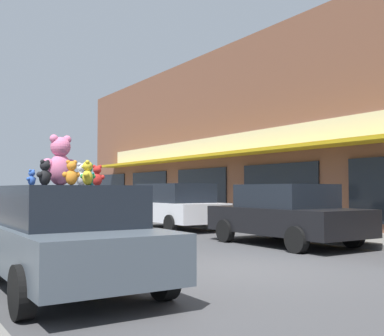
{
  "coord_description": "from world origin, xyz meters",
  "views": [
    {
      "loc": [
        -5.38,
        -6.88,
        1.43
      ],
      "look_at": [
        -0.1,
        1.41,
        1.87
      ],
      "focal_mm": 45.0,
      "sensor_mm": 36.0,
      "label": 1
    }
  ],
  "objects_px": {
    "teddy_bear_yellow": "(87,173)",
    "teddy_bear_teal": "(91,180)",
    "teddy_bear_black": "(45,173)",
    "teddy_bear_red": "(97,176)",
    "teddy_bear_green": "(88,175)",
    "parked_car_far_right": "(174,205)",
    "parked_car_far_center": "(286,214)",
    "plush_art_car": "(67,236)",
    "teddy_bear_purple": "(44,179)",
    "teddy_bear_white": "(82,175)",
    "teddy_bear_giant": "(60,161)",
    "teddy_bear_orange": "(71,173)",
    "teddy_bear_blue": "(32,178)"
  },
  "relations": [
    {
      "from": "teddy_bear_orange",
      "to": "parked_car_far_right",
      "type": "relative_size",
      "value": 0.07
    },
    {
      "from": "plush_art_car",
      "to": "teddy_bear_green",
      "type": "relative_size",
      "value": 12.91
    },
    {
      "from": "teddy_bear_giant",
      "to": "parked_car_far_right",
      "type": "height_order",
      "value": "teddy_bear_giant"
    },
    {
      "from": "teddy_bear_red",
      "to": "parked_car_far_center",
      "type": "xyz_separation_m",
      "value": [
        5.99,
        2.19,
        -0.84
      ]
    },
    {
      "from": "teddy_bear_giant",
      "to": "teddy_bear_orange",
      "type": "height_order",
      "value": "teddy_bear_giant"
    },
    {
      "from": "teddy_bear_orange",
      "to": "parked_car_far_right",
      "type": "xyz_separation_m",
      "value": [
        6.82,
        9.14,
        -0.77
      ]
    },
    {
      "from": "teddy_bear_white",
      "to": "parked_car_far_center",
      "type": "bearing_deg",
      "value": 173.14
    },
    {
      "from": "plush_art_car",
      "to": "teddy_bear_purple",
      "type": "distance_m",
      "value": 1.27
    },
    {
      "from": "teddy_bear_orange",
      "to": "teddy_bear_black",
      "type": "relative_size",
      "value": 0.88
    },
    {
      "from": "teddy_bear_red",
      "to": "teddy_bear_green",
      "type": "bearing_deg",
      "value": 75.73
    },
    {
      "from": "teddy_bear_white",
      "to": "parked_car_far_center",
      "type": "height_order",
      "value": "teddy_bear_white"
    },
    {
      "from": "plush_art_car",
      "to": "teddy_bear_giant",
      "type": "relative_size",
      "value": 5.57
    },
    {
      "from": "teddy_bear_green",
      "to": "teddy_bear_teal",
      "type": "relative_size",
      "value": 1.37
    },
    {
      "from": "teddy_bear_blue",
      "to": "teddy_bear_red",
      "type": "xyz_separation_m",
      "value": [
        0.84,
        -0.58,
        0.03
      ]
    },
    {
      "from": "teddy_bear_blue",
      "to": "teddy_bear_yellow",
      "type": "relative_size",
      "value": 0.79
    },
    {
      "from": "teddy_bear_orange",
      "to": "teddy_bear_black",
      "type": "xyz_separation_m",
      "value": [
        -0.1,
        0.81,
        0.02
      ]
    },
    {
      "from": "teddy_bear_red",
      "to": "parked_car_far_right",
      "type": "distance_m",
      "value": 9.93
    },
    {
      "from": "plush_art_car",
      "to": "teddy_bear_purple",
      "type": "bearing_deg",
      "value": 95.02
    },
    {
      "from": "teddy_bear_green",
      "to": "teddy_bear_red",
      "type": "bearing_deg",
      "value": -123.76
    },
    {
      "from": "teddy_bear_blue",
      "to": "plush_art_car",
      "type": "bearing_deg",
      "value": 73.33
    },
    {
      "from": "teddy_bear_black",
      "to": "teddy_bear_red",
      "type": "distance_m",
      "value": 1.03
    },
    {
      "from": "teddy_bear_giant",
      "to": "teddy_bear_blue",
      "type": "relative_size",
      "value": 2.8
    },
    {
      "from": "teddy_bear_orange",
      "to": "parked_car_far_center",
      "type": "bearing_deg",
      "value": -151.51
    },
    {
      "from": "teddy_bear_giant",
      "to": "parked_car_far_center",
      "type": "height_order",
      "value": "teddy_bear_giant"
    },
    {
      "from": "plush_art_car",
      "to": "teddy_bear_green",
      "type": "height_order",
      "value": "teddy_bear_green"
    },
    {
      "from": "teddy_bear_giant",
      "to": "teddy_bear_blue",
      "type": "height_order",
      "value": "teddy_bear_giant"
    },
    {
      "from": "teddy_bear_white",
      "to": "parked_car_far_right",
      "type": "height_order",
      "value": "teddy_bear_white"
    },
    {
      "from": "teddy_bear_green",
      "to": "teddy_bear_giant",
      "type": "bearing_deg",
      "value": -53.16
    },
    {
      "from": "teddy_bear_green",
      "to": "teddy_bear_blue",
      "type": "height_order",
      "value": "teddy_bear_green"
    },
    {
      "from": "teddy_bear_yellow",
      "to": "teddy_bear_purple",
      "type": "height_order",
      "value": "teddy_bear_yellow"
    },
    {
      "from": "teddy_bear_blue",
      "to": "teddy_bear_teal",
      "type": "distance_m",
      "value": 0.97
    },
    {
      "from": "teddy_bear_yellow",
      "to": "teddy_bear_teal",
      "type": "xyz_separation_m",
      "value": [
        0.67,
        1.63,
        -0.05
      ]
    },
    {
      "from": "parked_car_far_right",
      "to": "teddy_bear_orange",
      "type": "bearing_deg",
      "value": -126.71
    },
    {
      "from": "teddy_bear_teal",
      "to": "parked_car_far_center",
      "type": "height_order",
      "value": "teddy_bear_teal"
    },
    {
      "from": "teddy_bear_green",
      "to": "parked_car_far_right",
      "type": "distance_m",
      "value": 10.63
    },
    {
      "from": "teddy_bear_orange",
      "to": "teddy_bear_white",
      "type": "bearing_deg",
      "value": -111.54
    },
    {
      "from": "teddy_bear_yellow",
      "to": "teddy_bear_black",
      "type": "relative_size",
      "value": 0.93
    },
    {
      "from": "teddy_bear_orange",
      "to": "teddy_bear_blue",
      "type": "bearing_deg",
      "value": -87.78
    },
    {
      "from": "teddy_bear_black",
      "to": "parked_car_far_right",
      "type": "xyz_separation_m",
      "value": [
        6.92,
        8.33,
        -0.79
      ]
    },
    {
      "from": "teddy_bear_black",
      "to": "parked_car_far_center",
      "type": "height_order",
      "value": "teddy_bear_black"
    },
    {
      "from": "teddy_bear_white",
      "to": "teddy_bear_black",
      "type": "bearing_deg",
      "value": 25.02
    },
    {
      "from": "teddy_bear_black",
      "to": "teddy_bear_red",
      "type": "relative_size",
      "value": 1.08
    },
    {
      "from": "teddy_bear_green",
      "to": "teddy_bear_red",
      "type": "distance_m",
      "value": 0.7
    },
    {
      "from": "teddy_bear_orange",
      "to": "parked_car_far_center",
      "type": "height_order",
      "value": "teddy_bear_orange"
    },
    {
      "from": "plush_art_car",
      "to": "teddy_bear_purple",
      "type": "height_order",
      "value": "teddy_bear_purple"
    },
    {
      "from": "teddy_bear_green",
      "to": "parked_car_far_center",
      "type": "height_order",
      "value": "teddy_bear_green"
    },
    {
      "from": "plush_art_car",
      "to": "teddy_bear_green",
      "type": "xyz_separation_m",
      "value": [
        0.18,
        -0.33,
        0.86
      ]
    },
    {
      "from": "teddy_bear_white",
      "to": "teddy_bear_purple",
      "type": "bearing_deg",
      "value": -44.07
    },
    {
      "from": "teddy_bear_black",
      "to": "teddy_bear_purple",
      "type": "xyz_separation_m",
      "value": [
        0.3,
        1.14,
        -0.06
      ]
    },
    {
      "from": "teddy_bear_orange",
      "to": "teddy_bear_purple",
      "type": "relative_size",
      "value": 1.34
    }
  ]
}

